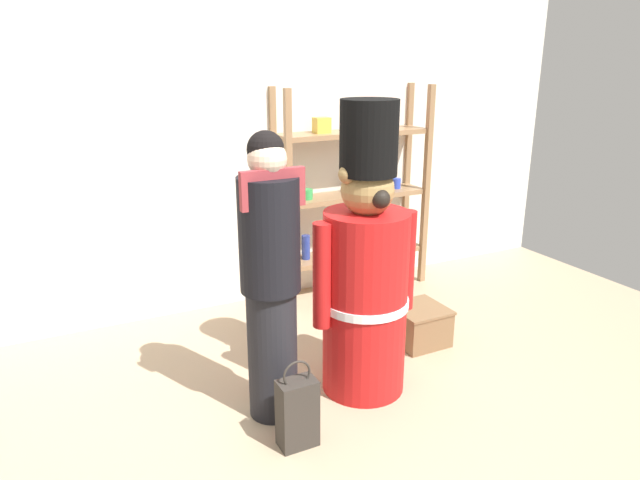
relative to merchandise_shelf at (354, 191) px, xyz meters
The scene contains 7 objects.
ground_plane 2.39m from the merchandise_shelf, 116.87° to the right, with size 6.40×6.40×0.00m, color tan.
back_wall 1.11m from the merchandise_shelf, 167.66° to the left, with size 6.40×0.12×2.60m, color silver.
merchandise_shelf is the anchor object (origin of this frame).
teddy_bear_guard 1.63m from the merchandise_shelf, 117.51° to the right, with size 0.68×0.52×1.75m.
person_shopper 1.97m from the merchandise_shelf, 133.09° to the right, with size 0.34×0.33×1.61m.
shopping_bag 2.33m from the merchandise_shelf, 127.27° to the right, with size 0.20×0.13×0.50m.
display_crate 1.34m from the merchandise_shelf, 94.78° to the right, with size 0.36×0.37×0.27m.
Camera 1 is at (-1.42, -2.16, 1.97)m, focal length 32.53 mm.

